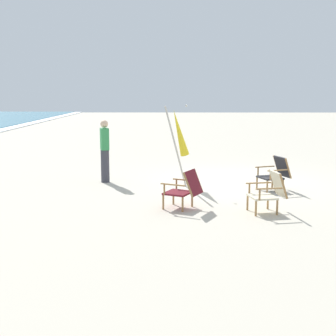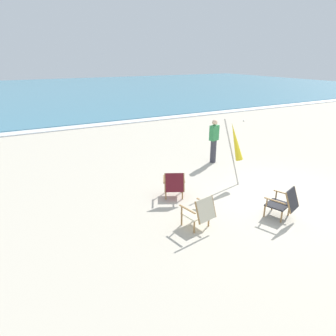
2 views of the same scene
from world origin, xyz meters
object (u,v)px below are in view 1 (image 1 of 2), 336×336
object	(u,v)px
beach_chair_mid_center	(270,191)
beach_chair_front_left	(276,173)
person_near_chairs	(105,151)
beach_chair_back_left	(185,188)
umbrella_furled_yellow	(179,134)

from	to	relation	value
beach_chair_mid_center	beach_chair_front_left	world-z (taller)	beach_chair_mid_center
beach_chair_mid_center	person_near_chairs	world-z (taller)	person_near_chairs
beach_chair_back_left	beach_chair_front_left	world-z (taller)	beach_chair_front_left
beach_chair_mid_center	umbrella_furled_yellow	world-z (taller)	umbrella_furled_yellow
umbrella_furled_yellow	beach_chair_front_left	bearing A→B (deg)	-98.48
beach_chair_front_left	umbrella_furled_yellow	world-z (taller)	umbrella_furled_yellow
beach_chair_back_left	beach_chair_front_left	bearing A→B (deg)	-50.85
beach_chair_front_left	umbrella_furled_yellow	size ratio (longest dim) A/B	0.41
umbrella_furled_yellow	person_near_chairs	bearing A→B (deg)	71.40
beach_chair_front_left	person_near_chairs	distance (m)	4.37
beach_chair_mid_center	beach_chair_front_left	xyz separation A→B (m)	(2.08, -0.58, -0.00)
beach_chair_mid_center	umbrella_furled_yellow	xyz separation A→B (m)	(2.43, 1.74, 0.91)
beach_chair_back_left	person_near_chairs	bearing A→B (deg)	35.35
beach_chair_mid_center	beach_chair_back_left	bearing A→B (deg)	81.27
beach_chair_back_left	umbrella_furled_yellow	size ratio (longest dim) A/B	0.43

